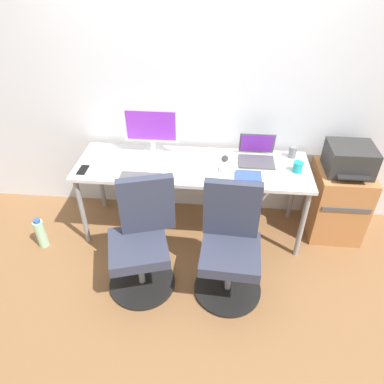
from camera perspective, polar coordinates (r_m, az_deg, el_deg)
The scene contains 19 objects.
ground_plane at distance 3.53m, azimuth 0.07°, elevation -5.74°, with size 5.28×5.28×0.00m, color brown.
back_wall at distance 3.20m, azimuth 0.76°, elevation 16.90°, with size 4.40×0.04×2.60m, color silver.
desk at distance 3.12m, azimuth 0.08°, elevation 3.44°, with size 2.02×0.63×0.73m.
office_chair_left at distance 2.80m, azimuth -8.01°, elevation -7.90°, with size 0.55×0.55×0.94m.
office_chair_right at distance 2.75m, azimuth 6.13°, elevation -8.79°, with size 0.54×0.54×0.94m.
side_cabinet at distance 3.56m, azimuth 22.19°, elevation -1.40°, with size 0.46×0.51×0.68m.
printer at distance 3.32m, azimuth 23.96°, elevation 4.86°, with size 0.38×0.40×0.24m.
water_bottle_on_floor at distance 3.53m, azimuth -23.08°, elevation -6.10°, with size 0.09×0.09×0.31m.
desktop_monitor at distance 3.17m, azimuth -6.54°, elevation 10.19°, with size 0.48×0.18×0.43m.
open_laptop at distance 3.18m, azimuth 10.32°, elevation 5.98°, with size 0.31×0.28×0.22m.
keyboard_by_monitor at distance 2.94m, azimuth -8.24°, elevation 2.43°, with size 0.34×0.12×0.02m, color #515156.
keyboard_by_laptop at distance 3.09m, azimuth -9.65°, elevation 4.07°, with size 0.34×0.12×0.02m, color silver.
mouse_by_monitor at distance 3.03m, azimuth 4.78°, elevation 3.92°, with size 0.06×0.10×0.03m, color silver.
mouse_by_laptop at distance 3.16m, azimuth 5.33°, elevation 5.43°, with size 0.06×0.10×0.03m, color #2D2D2D.
coffee_mug at distance 3.10m, azimuth 16.59°, elevation 3.89°, with size 0.08×0.08×0.09m, color teal.
pen_cup at distance 3.30m, azimuth 15.83°, elevation 6.20°, with size 0.07×0.07×0.10m, color slate.
phone_near_laptop at distance 3.15m, azimuth -17.09°, elevation 3.43°, with size 0.07×0.14×0.01m, color black.
notebook at distance 2.95m, azimuth 9.04°, elevation 2.50°, with size 0.21×0.15×0.03m, color blue.
paper_pile at distance 3.04m, azimuth 0.57°, elevation 4.02°, with size 0.21×0.30×0.01m, color white.
Camera 1 is at (0.23, -2.61, 2.36)m, focal length 33.25 mm.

